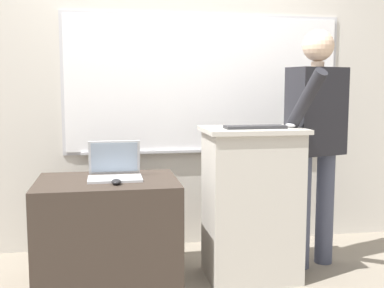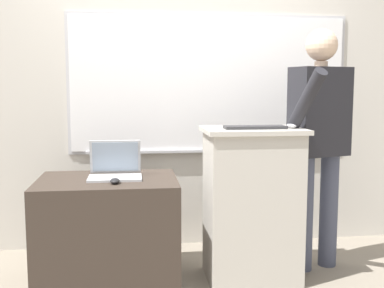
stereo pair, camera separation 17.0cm
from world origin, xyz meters
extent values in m
cube|color=beige|center=(0.00, 1.17, 1.43)|extent=(6.40, 0.12, 2.86)
cube|color=#B7B7BC|center=(0.29, 1.10, 1.32)|extent=(2.26, 0.02, 1.11)
cube|color=white|center=(0.29, 1.10, 1.32)|extent=(2.21, 0.02, 1.06)
cube|color=#B7B7BC|center=(0.29, 1.08, 0.78)|extent=(1.99, 0.04, 0.02)
cube|color=#BCB7AD|center=(0.46, 0.33, 0.50)|extent=(0.61, 0.45, 1.00)
cube|color=#BCB7AD|center=(0.46, 0.33, 1.02)|extent=(0.66, 0.49, 0.03)
cube|color=#382D26|center=(-0.50, 0.39, 0.35)|extent=(0.91, 0.68, 0.70)
cylinder|color=#474C60|center=(0.86, 0.43, 0.41)|extent=(0.13, 0.13, 0.82)
cylinder|color=#474C60|center=(1.07, 0.49, 0.41)|extent=(0.13, 0.13, 0.82)
cube|color=#232328|center=(0.97, 0.46, 1.13)|extent=(0.45, 0.33, 0.62)
cylinder|color=beige|center=(0.97, 0.46, 1.46)|extent=(0.09, 0.09, 0.04)
sphere|color=beige|center=(0.97, 0.46, 1.59)|extent=(0.22, 0.22, 0.22)
cylinder|color=#232328|center=(0.75, 0.22, 1.17)|extent=(0.20, 0.43, 0.51)
cylinder|color=#232328|center=(1.18, 0.53, 1.11)|extent=(0.08, 0.08, 0.59)
cube|color=#B7BABF|center=(-0.45, 0.38, 0.71)|extent=(0.35, 0.23, 0.02)
cube|color=#B7BABF|center=(-0.45, 0.51, 0.83)|extent=(0.34, 0.05, 0.23)
cube|color=#8C9EB2|center=(-0.45, 0.50, 0.83)|extent=(0.31, 0.03, 0.20)
cube|color=#2D2D30|center=(0.46, 0.27, 1.04)|extent=(0.40, 0.13, 0.02)
ellipsoid|color=black|center=(-0.45, 0.23, 0.72)|extent=(0.06, 0.10, 0.03)
ellipsoid|color=#BCBCC1|center=(0.71, 0.29, 1.05)|extent=(0.06, 0.10, 0.03)
camera|label=1|loc=(-0.50, -2.75, 1.31)|focal=45.00mm
camera|label=2|loc=(-0.33, -2.77, 1.31)|focal=45.00mm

